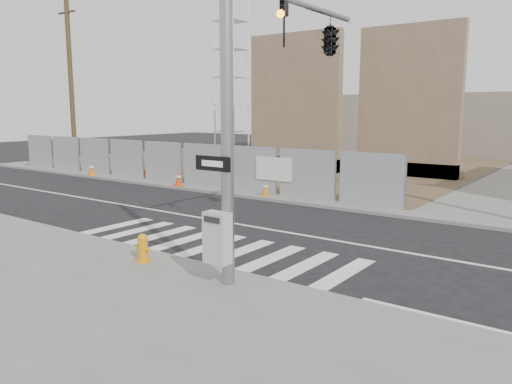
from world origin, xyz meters
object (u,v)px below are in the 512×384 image
Objects in this scene: crane_tower at (231,36)px; fire_hydrant at (143,248)px; traffic_cone_b at (144,171)px; signal_pole at (300,63)px; traffic_cone_a at (92,169)px; traffic_cone_d at (265,189)px; traffic_cone_c at (178,179)px.

crane_tower is 27.78m from fire_hydrant.
crane_tower is at bearing 106.46° from traffic_cone_b.
crane_tower is (-17.49, 19.05, 4.24)m from signal_pole.
crane_tower is at bearing 132.57° from signal_pole.
crane_tower is 15.38m from traffic_cone_a.
crane_tower reaches higher than traffic_cone_d.
traffic_cone_d is at bearing 130.62° from signal_pole.
traffic_cone_c is (3.58, -1.03, -0.00)m from traffic_cone_b.
traffic_cone_d is (-2.97, 9.27, -0.03)m from fire_hydrant.
traffic_cone_a reaches higher than traffic_cone_c.
signal_pole is at bearing -30.96° from traffic_cone_c.
signal_pole reaches higher than fire_hydrant.
fire_hydrant is 0.94× the size of traffic_cone_b.
signal_pole is 11.27× the size of traffic_cone_d.
traffic_cone_a reaches higher than traffic_cone_b.
signal_pole is 9.72× the size of traffic_cone_a.
crane_tower is 16.92m from traffic_cone_c.
traffic_cone_c is (6.69, -0.00, -0.00)m from traffic_cone_a.
traffic_cone_d is at bearing -5.41° from traffic_cone_b.
traffic_cone_d is (-5.57, 6.50, -4.36)m from signal_pole.
crane_tower is 25.19× the size of traffic_cone_a.
traffic_cone_d is (11.57, 0.23, -0.05)m from traffic_cone_a.
fire_hydrant is at bearing -55.68° from crane_tower.
crane_tower is at bearing 133.54° from traffic_cone_d.
traffic_cone_a is (-14.54, 9.04, 0.02)m from fire_hydrant.
traffic_cone_b is 3.72m from traffic_cone_c.
fire_hydrant is (-2.60, -2.77, -4.33)m from signal_pole.
fire_hydrant is 17.12m from traffic_cone_a.
traffic_cone_b is at bearing 130.34° from fire_hydrant.
fire_hydrant is at bearing -49.04° from traffic_cone_c.
traffic_cone_a is (0.36, -12.78, -8.55)m from crane_tower.
traffic_cone_d is at bearing -46.46° from crane_tower.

